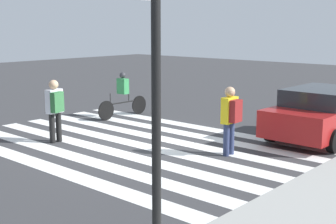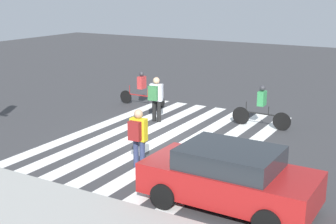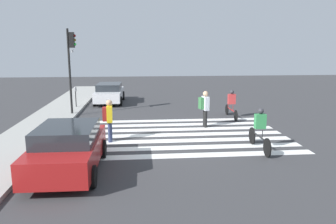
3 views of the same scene
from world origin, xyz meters
name	(u,v)px [view 1 (image 1 of 3)]	position (x,y,z in m)	size (l,w,h in m)	color
ground_plane	(133,144)	(0.00, 0.00, 0.00)	(60.00, 60.00, 0.00)	#38383A
crosswalk_stripes	(133,143)	(0.00, 0.00, 0.00)	(6.31, 10.00, 0.01)	white
traffic_light	(148,14)	(4.72, 5.17, 3.41)	(0.60, 0.50, 4.88)	black
pedestrian_adult_tall_backpack	(231,116)	(-0.80, 2.72, 1.03)	(0.50, 0.42, 1.77)	navy
pedestrian_child_with_backpack	(55,106)	(1.35, -1.73, 1.04)	(0.53, 0.47, 1.78)	black
cyclist_near_curb	(123,93)	(-2.50, -3.08, 0.87)	(2.31, 0.40, 1.63)	black
car_parked_silver_sedan	(322,113)	(-4.08, 3.70, 0.77)	(4.17, 2.08, 1.49)	maroon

